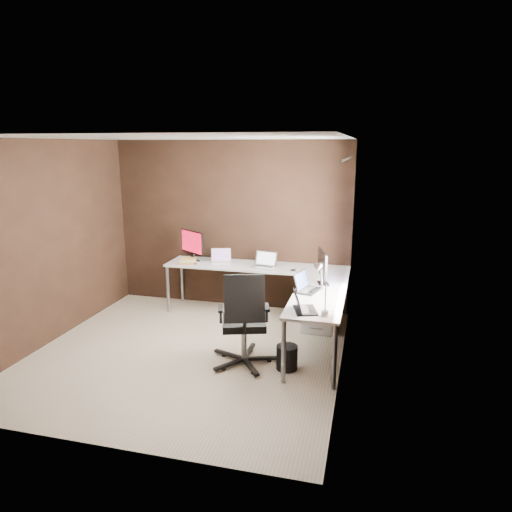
{
  "coord_description": "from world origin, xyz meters",
  "views": [
    {
      "loc": [
        2.02,
        -4.68,
        2.42
      ],
      "look_at": [
        0.61,
        0.95,
        1.01
      ],
      "focal_mm": 32.0,
      "sensor_mm": 36.0,
      "label": 1
    }
  ],
  "objects_px": {
    "drawer_pedestal": "(319,307)",
    "office_chair": "(244,337)",
    "laptop_black_big": "(306,287)",
    "book_stack": "(188,261)",
    "laptop_black_small": "(302,307)",
    "monitor_left": "(192,244)",
    "laptop_white": "(221,259)",
    "monitor_right": "(322,265)",
    "wastebasket": "(287,357)",
    "laptop_silver": "(265,264)",
    "desk_lamp": "(320,283)"
  },
  "relations": [
    {
      "from": "drawer_pedestal",
      "to": "office_chair",
      "type": "bearing_deg",
      "value": -118.97
    },
    {
      "from": "laptop_black_big",
      "to": "book_stack",
      "type": "distance_m",
      "value": 2.04
    },
    {
      "from": "laptop_black_big",
      "to": "laptop_black_small",
      "type": "xyz_separation_m",
      "value": [
        0.06,
        -0.7,
        -0.0
      ]
    },
    {
      "from": "monitor_left",
      "to": "book_stack",
      "type": "height_order",
      "value": "monitor_left"
    },
    {
      "from": "laptop_white",
      "to": "laptop_black_big",
      "type": "height_order",
      "value": "laptop_black_big"
    },
    {
      "from": "laptop_black_big",
      "to": "book_stack",
      "type": "relative_size",
      "value": 1.39
    },
    {
      "from": "laptop_black_big",
      "to": "monitor_right",
      "type": "bearing_deg",
      "value": -10.76
    },
    {
      "from": "monitor_left",
      "to": "wastebasket",
      "type": "relative_size",
      "value": 1.68
    },
    {
      "from": "drawer_pedestal",
      "to": "laptop_black_small",
      "type": "bearing_deg",
      "value": -91.5
    },
    {
      "from": "monitor_right",
      "to": "laptop_black_big",
      "type": "xyz_separation_m",
      "value": [
        -0.16,
        -0.32,
        -0.19
      ]
    },
    {
      "from": "laptop_white",
      "to": "laptop_silver",
      "type": "relative_size",
      "value": 0.93
    },
    {
      "from": "wastebasket",
      "to": "monitor_left",
      "type": "bearing_deg",
      "value": 136.84
    },
    {
      "from": "laptop_black_big",
      "to": "wastebasket",
      "type": "relative_size",
      "value": 1.45
    },
    {
      "from": "laptop_black_small",
      "to": "laptop_silver",
      "type": "bearing_deg",
      "value": 8.07
    },
    {
      "from": "monitor_right",
      "to": "book_stack",
      "type": "height_order",
      "value": "monitor_right"
    },
    {
      "from": "laptop_silver",
      "to": "desk_lamp",
      "type": "xyz_separation_m",
      "value": [
        0.96,
        -1.65,
        0.28
      ]
    },
    {
      "from": "monitor_left",
      "to": "office_chair",
      "type": "height_order",
      "value": "monitor_left"
    },
    {
      "from": "book_stack",
      "to": "office_chair",
      "type": "xyz_separation_m",
      "value": [
        1.26,
        -1.45,
        -0.44
      ]
    },
    {
      "from": "drawer_pedestal",
      "to": "wastebasket",
      "type": "distance_m",
      "value": 1.28
    },
    {
      "from": "monitor_left",
      "to": "laptop_white",
      "type": "relative_size",
      "value": 1.34
    },
    {
      "from": "laptop_black_small",
      "to": "book_stack",
      "type": "distance_m",
      "value": 2.46
    },
    {
      "from": "laptop_black_big",
      "to": "drawer_pedestal",
      "type": "bearing_deg",
      "value": 6.94
    },
    {
      "from": "laptop_black_big",
      "to": "laptop_silver",
      "type": "bearing_deg",
      "value": 53.37
    },
    {
      "from": "book_stack",
      "to": "laptop_silver",
      "type": "bearing_deg",
      "value": 4.35
    },
    {
      "from": "monitor_left",
      "to": "laptop_silver",
      "type": "distance_m",
      "value": 1.16
    },
    {
      "from": "laptop_black_small",
      "to": "desk_lamp",
      "type": "distance_m",
      "value": 0.34
    },
    {
      "from": "book_stack",
      "to": "wastebasket",
      "type": "height_order",
      "value": "book_stack"
    },
    {
      "from": "laptop_silver",
      "to": "monitor_left",
      "type": "bearing_deg",
      "value": -174.15
    },
    {
      "from": "laptop_white",
      "to": "laptop_silver",
      "type": "distance_m",
      "value": 0.7
    },
    {
      "from": "monitor_left",
      "to": "office_chair",
      "type": "bearing_deg",
      "value": -18.77
    },
    {
      "from": "laptop_black_small",
      "to": "wastebasket",
      "type": "xyz_separation_m",
      "value": [
        -0.17,
        0.09,
        -0.64
      ]
    },
    {
      "from": "drawer_pedestal",
      "to": "monitor_left",
      "type": "bearing_deg",
      "value": 168.79
    },
    {
      "from": "desk_lamp",
      "to": "wastebasket",
      "type": "bearing_deg",
      "value": 173.8
    },
    {
      "from": "book_stack",
      "to": "office_chair",
      "type": "distance_m",
      "value": 1.97
    },
    {
      "from": "office_chair",
      "to": "wastebasket",
      "type": "xyz_separation_m",
      "value": [
        0.49,
        0.0,
        -0.19
      ]
    },
    {
      "from": "monitor_right",
      "to": "wastebasket",
      "type": "distance_m",
      "value": 1.27
    },
    {
      "from": "monitor_right",
      "to": "office_chair",
      "type": "bearing_deg",
      "value": 124.62
    },
    {
      "from": "drawer_pedestal",
      "to": "wastebasket",
      "type": "xyz_separation_m",
      "value": [
        -0.21,
        -1.25,
        -0.16
      ]
    },
    {
      "from": "monitor_right",
      "to": "desk_lamp",
      "type": "distance_m",
      "value": 1.05
    },
    {
      "from": "laptop_silver",
      "to": "desk_lamp",
      "type": "distance_m",
      "value": 1.93
    },
    {
      "from": "monitor_right",
      "to": "laptop_white",
      "type": "relative_size",
      "value": 1.48
    },
    {
      "from": "book_stack",
      "to": "desk_lamp",
      "type": "relative_size",
      "value": 0.53
    },
    {
      "from": "laptop_white",
      "to": "wastebasket",
      "type": "relative_size",
      "value": 1.25
    },
    {
      "from": "monitor_right",
      "to": "wastebasket",
      "type": "height_order",
      "value": "monitor_right"
    },
    {
      "from": "office_chair",
      "to": "wastebasket",
      "type": "height_order",
      "value": "office_chair"
    },
    {
      "from": "drawer_pedestal",
      "to": "laptop_white",
      "type": "xyz_separation_m",
      "value": [
        -1.51,
        0.4,
        0.47
      ]
    },
    {
      "from": "book_stack",
      "to": "office_chair",
      "type": "relative_size",
      "value": 0.26
    },
    {
      "from": "laptop_white",
      "to": "office_chair",
      "type": "xyz_separation_m",
      "value": [
        0.81,
        -1.66,
        -0.45
      ]
    },
    {
      "from": "laptop_silver",
      "to": "book_stack",
      "type": "height_order",
      "value": "laptop_silver"
    },
    {
      "from": "monitor_right",
      "to": "laptop_black_small",
      "type": "height_order",
      "value": "monitor_right"
    }
  ]
}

